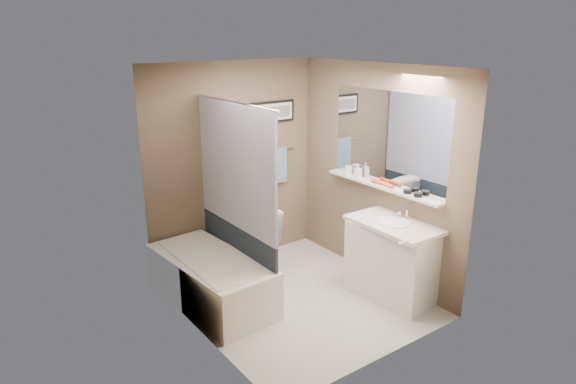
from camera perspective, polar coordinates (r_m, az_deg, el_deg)
ground at (r=5.54m, az=0.93°, el=-11.79°), size 2.50×2.50×0.00m
ceiling at (r=4.85m, az=1.07°, el=13.56°), size 2.20×2.50×0.04m
wall_back at (r=6.06m, az=-6.01°, el=2.94°), size 2.20×0.04×2.40m
wall_front at (r=4.20m, az=11.12°, el=-3.94°), size 2.20×0.04×2.40m
wall_left at (r=4.53m, az=-10.00°, el=-2.27°), size 0.04×2.50×2.40m
wall_right at (r=5.75m, az=9.64°, el=2.01°), size 0.04×2.50×2.40m
tile_surround at (r=5.03m, az=-12.54°, el=-2.86°), size 0.02×1.55×2.00m
curtain_rod at (r=5.08m, az=-6.08°, el=9.90°), size 0.02×1.55×0.02m
curtain_upper at (r=5.20m, az=-5.85°, el=2.79°), size 0.03×1.45×1.28m
curtain_lower at (r=5.47m, az=-5.58°, el=-5.55°), size 0.03×1.45×0.36m
mirror at (r=5.56m, az=11.03°, el=5.85°), size 0.02×1.60×1.00m
shelf at (r=5.65m, az=10.34°, el=0.63°), size 0.12×1.60×0.03m
towel_bar at (r=6.30m, az=-1.63°, el=4.55°), size 0.60×0.02×0.02m
towel at (r=6.33m, az=-1.52°, el=2.93°), size 0.34×0.05×0.44m
art_frame at (r=6.23m, az=-1.76°, el=8.88°), size 0.62×0.02×0.26m
art_mat at (r=6.22m, az=-1.69°, el=8.87°), size 0.56×0.00×0.20m
art_image at (r=6.21m, az=-1.67°, el=8.87°), size 0.50×0.00×0.13m
door at (r=4.66m, az=15.75°, el=-4.74°), size 0.80×0.02×2.00m
door_handle at (r=4.46m, az=12.55°, el=-5.55°), size 0.10×0.02×0.02m
bathtub at (r=5.43m, az=-8.52°, el=-9.69°), size 0.81×1.55×0.50m
tub_rim at (r=5.32m, az=-8.64°, el=-7.29°), size 0.56×1.36×0.02m
toilet at (r=6.00m, az=-4.47°, el=-5.05°), size 0.49×0.83×0.83m
vanity at (r=5.53m, az=11.48°, el=-7.61°), size 0.59×0.95×0.80m
countertop at (r=5.36m, az=11.67°, el=-3.57°), size 0.54×0.96×0.04m
sink_basin at (r=5.34m, az=11.62°, el=-3.31°), size 0.34×0.34×0.01m
faucet_spout at (r=5.47m, az=13.07°, el=-2.44°), size 0.02×0.02×0.10m
faucet_knob at (r=5.54m, az=12.29°, el=-2.36°), size 0.05×0.05×0.05m
candle_bowl_near at (r=5.32m, az=14.25°, el=-0.30°), size 0.09×0.09×0.04m
candle_bowl_far at (r=5.41m, az=13.14°, el=0.06°), size 0.09×0.09×0.04m
hair_brush_front at (r=5.60m, az=10.85°, el=0.83°), size 0.07×0.22×0.04m
hair_brush_back at (r=5.65m, az=10.24°, el=1.03°), size 0.07×0.22×0.04m
pink_comb at (r=5.77m, az=8.97°, el=1.26°), size 0.05×0.16×0.01m
glass_jar at (r=5.99m, az=6.74°, el=2.42°), size 0.08×0.08×0.10m
soap_bottle at (r=5.88m, az=7.79°, el=2.36°), size 0.08×0.08×0.16m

